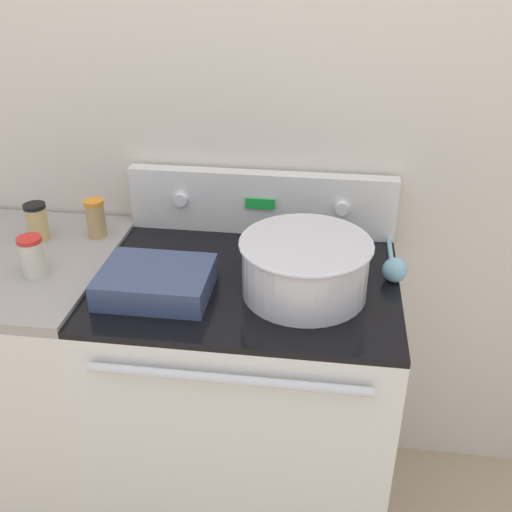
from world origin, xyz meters
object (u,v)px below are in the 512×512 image
object	(u,v)px
spice_jar_red_cap	(32,256)
ladle	(394,268)
spice_jar_black_cap	(37,222)
casserole_dish	(156,280)
spice_jar_orange_cap	(96,218)
mixing_bowl	(305,264)

from	to	relation	value
spice_jar_red_cap	ladle	bearing A→B (deg)	7.90
spice_jar_red_cap	spice_jar_black_cap	bearing A→B (deg)	112.21
casserole_dish	spice_jar_red_cap	size ratio (longest dim) A/B	2.56
ladle	spice_jar_orange_cap	size ratio (longest dim) A/B	2.48
spice_jar_black_cap	casserole_dish	bearing A→B (deg)	-28.39
ladle	spice_jar_black_cap	bearing A→B (deg)	176.29
casserole_dish	spice_jar_black_cap	xyz separation A→B (m)	(-0.43, 0.23, 0.03)
spice_jar_orange_cap	spice_jar_red_cap	bearing A→B (deg)	-109.07
spice_jar_orange_cap	mixing_bowl	bearing A→B (deg)	-18.92
casserole_dish	spice_jar_black_cap	bearing A→B (deg)	151.61
mixing_bowl	spice_jar_orange_cap	distance (m)	0.68
spice_jar_orange_cap	casserole_dish	bearing A→B (deg)	-46.26
spice_jar_red_cap	spice_jar_black_cap	distance (m)	0.22
spice_jar_red_cap	spice_jar_orange_cap	bearing A→B (deg)	70.93
mixing_bowl	spice_jar_red_cap	world-z (taller)	mixing_bowl
ladle	spice_jar_black_cap	world-z (taller)	spice_jar_black_cap
casserole_dish	spice_jar_red_cap	world-z (taller)	spice_jar_red_cap
casserole_dish	ladle	bearing A→B (deg)	14.86
casserole_dish	spice_jar_black_cap	distance (m)	0.49
mixing_bowl	spice_jar_orange_cap	size ratio (longest dim) A/B	2.90
casserole_dish	spice_jar_red_cap	xyz separation A→B (m)	(-0.35, 0.03, 0.03)
mixing_bowl	ladle	bearing A→B (deg)	25.02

